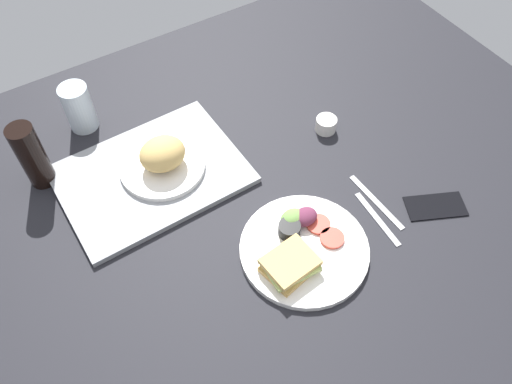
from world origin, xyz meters
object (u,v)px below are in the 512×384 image
(serving_tray, at_px, (151,175))
(knife, at_px, (376,202))
(drinking_glass, at_px, (79,108))
(fork, at_px, (377,218))
(cell_phone, at_px, (436,206))
(bread_plate_near, at_px, (162,159))
(soda_bottle, at_px, (32,156))
(plate_with_salad, at_px, (301,247))
(espresso_cup, at_px, (326,125))

(serving_tray, distance_m, knife, 0.57)
(drinking_glass, relative_size, fork, 0.79)
(drinking_glass, relative_size, cell_phone, 0.93)
(fork, xyz_separation_m, cell_phone, (0.14, -0.05, 0.00))
(serving_tray, bearing_deg, drinking_glass, 106.78)
(bread_plate_near, relative_size, fork, 1.27)
(fork, xyz_separation_m, knife, (0.03, 0.04, 0.00))
(drinking_glass, relative_size, soda_bottle, 0.73)
(drinking_glass, distance_m, fork, 0.82)
(serving_tray, relative_size, soda_bottle, 2.44)
(serving_tray, relative_size, plate_with_salad, 1.52)
(bread_plate_near, relative_size, espresso_cup, 3.87)
(cell_phone, bearing_deg, soda_bottle, 168.23)
(soda_bottle, height_order, cell_phone, soda_bottle)
(fork, relative_size, cell_phone, 1.18)
(bread_plate_near, bearing_deg, fork, -47.44)
(serving_tray, relative_size, cell_phone, 3.13)
(soda_bottle, bearing_deg, plate_with_salad, -49.84)
(cell_phone, bearing_deg, bread_plate_near, 163.78)
(bread_plate_near, relative_size, plate_with_salad, 0.73)
(espresso_cup, xyz_separation_m, cell_phone, (0.07, -0.35, -0.02))
(drinking_glass, height_order, knife, drinking_glass)
(espresso_cup, bearing_deg, plate_with_salad, -134.63)
(serving_tray, xyz_separation_m, soda_bottle, (-0.24, 0.13, 0.08))
(bread_plate_near, bearing_deg, drinking_glass, 113.66)
(soda_bottle, distance_m, cell_phone, 0.98)
(serving_tray, xyz_separation_m, knife, (0.43, -0.36, -0.01))
(serving_tray, height_order, plate_with_salad, plate_with_salad)
(plate_with_salad, relative_size, fork, 1.74)
(serving_tray, bearing_deg, soda_bottle, 150.16)
(knife, bearing_deg, fork, 141.67)
(plate_with_salad, relative_size, espresso_cup, 5.28)
(plate_with_salad, relative_size, knife, 1.56)
(serving_tray, distance_m, espresso_cup, 0.48)
(serving_tray, bearing_deg, espresso_cup, -11.88)
(espresso_cup, distance_m, cell_phone, 0.36)
(knife, height_order, cell_phone, cell_phone)
(knife, bearing_deg, espresso_cup, -9.84)
(knife, bearing_deg, soda_bottle, 51.93)
(bread_plate_near, relative_size, drinking_glass, 1.61)
(serving_tray, xyz_separation_m, fork, (0.40, -0.40, -0.01))
(serving_tray, height_order, soda_bottle, soda_bottle)
(bread_plate_near, distance_m, fork, 0.55)
(soda_bottle, relative_size, knife, 0.97)
(serving_tray, height_order, cell_phone, serving_tray)
(drinking_glass, bearing_deg, espresso_cup, -33.20)
(bread_plate_near, xyz_separation_m, knife, (0.40, -0.36, -0.05))
(soda_bottle, distance_m, espresso_cup, 0.75)
(drinking_glass, xyz_separation_m, knife, (0.51, -0.62, -0.06))
(drinking_glass, bearing_deg, soda_bottle, -140.97)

